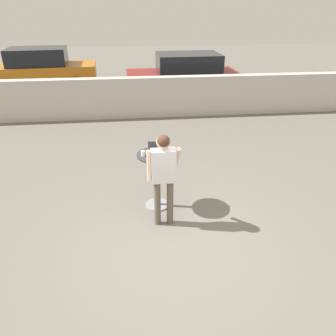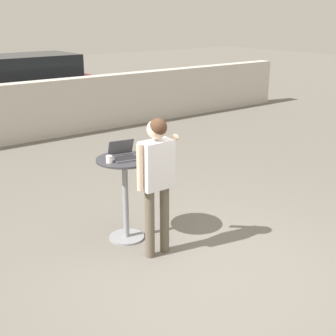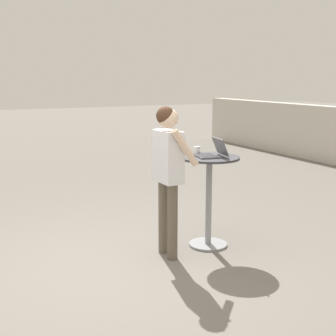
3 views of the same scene
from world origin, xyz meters
The scene contains 6 objects.
ground_plane centered at (0.00, 0.00, 0.00)m, with size 50.00×50.00×0.00m, color slate.
cafe_table centered at (-0.23, 1.16, 0.68)m, with size 0.68×0.68×1.05m.
laptop centered at (-0.22, 1.18, 1.09)m, with size 0.37×0.37×0.21m.
coffee_mug centered at (-0.45, 1.13, 1.09)m, with size 0.11×0.07×0.09m.
standing_person centered at (-0.16, 0.61, 1.03)m, with size 0.53×0.36×1.63m.
parked_car_near_street centered at (1.44, 8.59, 0.84)m, with size 4.24×2.05×1.66m.
Camera 2 is at (-3.05, -3.35, 2.70)m, focal length 50.00 mm.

